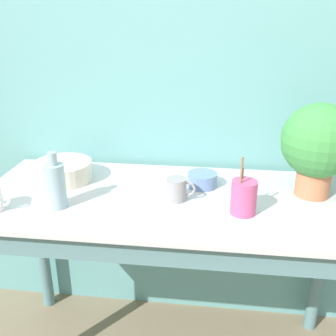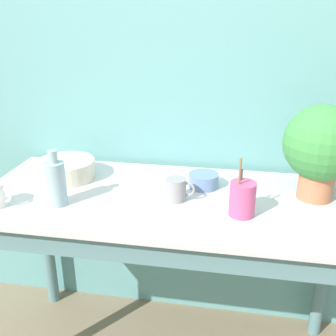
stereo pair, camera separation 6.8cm
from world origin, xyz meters
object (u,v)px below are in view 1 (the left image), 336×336
Objects in this scene: bottle_tall at (55,185)px; mug_grey at (177,189)px; bowl_wash_large at (63,171)px; potted_plant at (319,144)px; utensil_cup at (244,197)px; bowl_small_blue at (202,180)px.

mug_grey is (0.43, 0.11, -0.04)m from bottle_tall.
bowl_wash_large is 0.52m from mug_grey.
potted_plant is 0.36m from utensil_cup.
bottle_tall is at bearing -73.90° from bowl_wash_large.
bowl_small_blue is at bearing 125.61° from utensil_cup.
bowl_small_blue is 0.27m from utensil_cup.
potted_plant is 1.71× the size of bottle_tall.
potted_plant is 0.47m from bowl_small_blue.
bowl_wash_large is 0.26m from bottle_tall.
bottle_tall is 0.58m from bowl_small_blue.
utensil_cup is at bearing -15.47° from bowl_wash_large.
mug_grey reaches higher than bowl_small_blue.
utensil_cup is at bearing -54.39° from bowl_small_blue.
utensil_cup reaches higher than bowl_small_blue.
bowl_small_blue is at bearing 56.99° from mug_grey.
potted_plant reaches higher than bowl_wash_large.
bottle_tall is (0.07, -0.24, 0.05)m from bowl_wash_large.
bowl_wash_large is (-1.02, 0.02, -0.17)m from potted_plant.
bottle_tall is 0.68m from utensil_cup.
bowl_wash_large is at bearing 178.89° from potted_plant.
potted_plant reaches higher than bottle_tall.
bowl_wash_large is at bearing -179.19° from bowl_small_blue.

